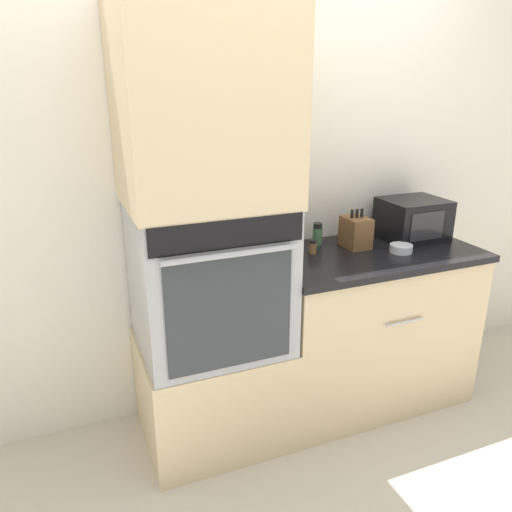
# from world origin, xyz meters

# --- Properties ---
(ground_plane) EXTENTS (12.00, 12.00, 0.00)m
(ground_plane) POSITION_xyz_m (0.00, 0.00, 0.00)
(ground_plane) COLOR beige
(wall_back) EXTENTS (8.00, 0.05, 2.50)m
(wall_back) POSITION_xyz_m (0.00, 0.63, 1.25)
(wall_back) COLOR silver
(wall_back) RESTS_ON ground_plane
(oven_cabinet_base) EXTENTS (0.69, 0.60, 0.53)m
(oven_cabinet_base) POSITION_xyz_m (-0.35, 0.30, 0.26)
(oven_cabinet_base) COLOR beige
(oven_cabinet_base) RESTS_ON ground_plane
(wall_oven) EXTENTS (0.67, 0.64, 0.69)m
(wall_oven) POSITION_xyz_m (-0.35, 0.30, 0.87)
(wall_oven) COLOR #9EA0A5
(wall_oven) RESTS_ON oven_cabinet_base
(oven_cabinet_upper) EXTENTS (0.69, 0.60, 0.84)m
(oven_cabinet_upper) POSITION_xyz_m (-0.35, 0.30, 1.64)
(oven_cabinet_upper) COLOR beige
(oven_cabinet_upper) RESTS_ON wall_oven
(counter_unit) EXTENTS (1.12, 0.63, 0.88)m
(counter_unit) POSITION_xyz_m (0.55, 0.30, 0.44)
(counter_unit) COLOR beige
(counter_unit) RESTS_ON ground_plane
(microwave) EXTENTS (0.34, 0.29, 0.22)m
(microwave) POSITION_xyz_m (0.88, 0.40, 0.99)
(microwave) COLOR black
(microwave) RESTS_ON counter_unit
(knife_block) EXTENTS (0.12, 0.16, 0.21)m
(knife_block) POSITION_xyz_m (0.50, 0.39, 0.96)
(knife_block) COLOR brown
(knife_block) RESTS_ON counter_unit
(bowl) EXTENTS (0.12, 0.12, 0.04)m
(bowl) POSITION_xyz_m (0.67, 0.22, 0.90)
(bowl) COLOR silver
(bowl) RESTS_ON counter_unit
(condiment_jar_near) EXTENTS (0.04, 0.04, 0.07)m
(condiment_jar_near) POSITION_xyz_m (0.24, 0.38, 0.92)
(condiment_jar_near) COLOR brown
(condiment_jar_near) RESTS_ON counter_unit
(condiment_jar_mid) EXTENTS (0.05, 0.05, 0.07)m
(condiment_jar_mid) POSITION_xyz_m (0.10, 0.36, 0.92)
(condiment_jar_mid) COLOR silver
(condiment_jar_mid) RESTS_ON counter_unit
(condiment_jar_far) EXTENTS (0.05, 0.05, 0.12)m
(condiment_jar_far) POSITION_xyz_m (0.33, 0.50, 0.94)
(condiment_jar_far) COLOR #427047
(condiment_jar_far) RESTS_ON counter_unit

